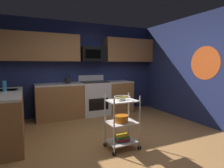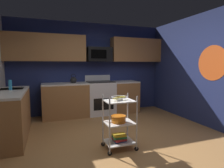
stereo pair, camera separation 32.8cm
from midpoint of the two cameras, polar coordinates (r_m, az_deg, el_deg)
The scene contains 14 objects.
floor at distance 3.50m, azimuth 0.56°, elevation -18.26°, with size 4.40×4.80×0.04m, color #A87542.
wall_back at distance 5.48m, azimuth -10.57°, elevation 4.72°, with size 4.52×0.06×2.60m, color navy.
wall_right at distance 4.62m, azimuth 26.42°, elevation 3.94°, with size 0.06×4.80×2.60m, color navy.
wall_flower_decal at distance 4.68m, azimuth 24.87°, elevation 5.87°, with size 0.77×0.77×0.00m, color #E5591E.
counter_run at distance 4.68m, azimuth -16.80°, elevation -5.99°, with size 3.55×2.27×0.92m.
oven_range at distance 5.32m, azimuth -7.13°, elevation -4.18°, with size 0.76×0.65×1.10m.
upper_cabinets at distance 5.29m, azimuth -10.68°, elevation 10.63°, with size 4.40×0.33×0.70m.
microwave at distance 5.34m, azimuth -7.66°, elevation 9.03°, with size 0.70×0.39×0.40m.
rolling_cart at distance 3.17m, azimuth 0.08°, elevation -11.76°, with size 0.54×0.38×0.91m.
fruit_bowl at distance 3.07m, azimuth 0.08°, elevation -4.19°, with size 0.27×0.27×0.07m.
mixing_bowl_large at distance 3.15m, azimuth -0.19°, elevation -10.62°, with size 0.25×0.25×0.11m.
book_stack at distance 3.26m, azimuth 0.08°, elevation -16.13°, with size 0.24×0.20×0.12m.
kettle at distance 5.06m, azimuth -15.31°, elevation 1.06°, with size 0.21×0.18×0.26m.
dish_soap_bottle at distance 4.07m, azimuth -32.19°, elevation -0.54°, with size 0.06×0.06×0.20m, color #2D8CBF.
Camera 1 is at (-1.54, -2.81, 1.43)m, focal length 29.74 mm.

